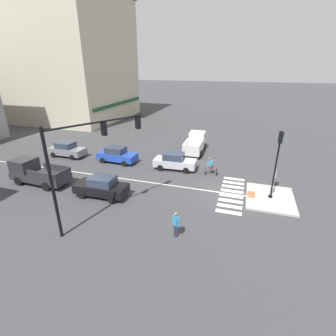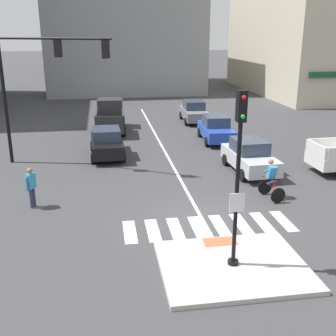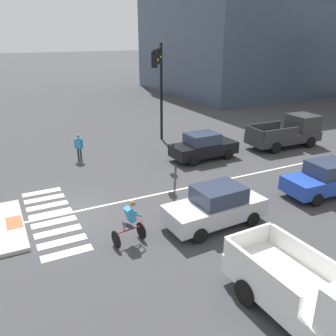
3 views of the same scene
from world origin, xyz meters
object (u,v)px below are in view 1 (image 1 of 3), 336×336
pickup_truck_white_cross_right (195,143)px  car_blue_eastbound_far (117,155)px  car_black_westbound_far (102,187)px  signal_pole (277,159)px  pickup_truck_charcoal_westbound_distant (36,172)px  car_silver_eastbound_mid (175,161)px  cyclist (210,166)px  car_grey_eastbound_distant (67,149)px  pedestrian_at_curb_left (176,223)px  traffic_light_mast (84,154)px

pickup_truck_white_cross_right → car_blue_eastbound_far: bearing=130.4°
car_black_westbound_far → pickup_truck_white_cross_right: pickup_truck_white_cross_right is taller
signal_pole → pickup_truck_charcoal_westbound_distant: signal_pole is taller
car_silver_eastbound_mid → signal_pole: bearing=-112.2°
car_black_westbound_far → car_silver_eastbound_mid: bearing=-28.8°
pickup_truck_charcoal_westbound_distant → cyclist: size_ratio=3.08×
car_blue_eastbound_far → cyclist: 9.85m
car_grey_eastbound_distant → cyclist: 16.04m
cyclist → pedestrian_at_curb_left: bearing=176.8°
signal_pole → pickup_truck_white_cross_right: size_ratio=1.00×
signal_pole → car_silver_eastbound_mid: signal_pole is taller
traffic_light_mast → pedestrian_at_curb_left: traffic_light_mast is taller
signal_pole → cyclist: bearing=57.7°
car_black_westbound_far → traffic_light_mast: bearing=-158.5°
car_grey_eastbound_distant → traffic_light_mast: bearing=-135.9°
signal_pole → pickup_truck_white_cross_right: bearing=39.5°
pickup_truck_white_cross_right → cyclist: (-6.31, -2.74, -0.11)m
car_black_westbound_far → pickup_truck_white_cross_right: size_ratio=0.80×
car_blue_eastbound_far → pickup_truck_white_cross_right: 9.33m
car_blue_eastbound_far → car_silver_eastbound_mid: bearing=-89.7°
car_blue_eastbound_far → car_grey_eastbound_distant: bearing=90.8°
signal_pole → pickup_truck_charcoal_westbound_distant: size_ratio=1.00×
car_blue_eastbound_far → car_grey_eastbound_distant: 6.19m
car_grey_eastbound_distant → car_silver_eastbound_mid: size_ratio=1.00×
car_silver_eastbound_mid → pedestrian_at_curb_left: bearing=-163.5°
traffic_light_mast → pedestrian_at_curb_left: bearing=-87.2°
traffic_light_mast → car_silver_eastbound_mid: size_ratio=1.61×
pickup_truck_charcoal_westbound_distant → car_blue_eastbound_far: bearing=-32.5°
signal_pole → traffic_light_mast: traffic_light_mast is taller
car_black_westbound_far → pickup_truck_white_cross_right: 13.84m
car_blue_eastbound_far → pedestrian_at_curb_left: size_ratio=2.50×
signal_pole → car_blue_eastbound_far: size_ratio=1.23×
car_silver_eastbound_mid → pickup_truck_charcoal_westbound_distant: 12.45m
pickup_truck_charcoal_westbound_distant → pedestrian_at_curb_left: (-3.46, -13.52, 0.00)m
signal_pole → car_grey_eastbound_distant: size_ratio=1.24×
cyclist → pedestrian_at_curb_left: cyclist is taller
pickup_truck_white_cross_right → car_grey_eastbound_distant: bearing=114.7°
traffic_light_mast → car_blue_eastbound_far: size_ratio=1.60×
car_silver_eastbound_mid → pickup_truck_white_cross_right: 6.07m
car_grey_eastbound_distant → pickup_truck_charcoal_westbound_distant: (-6.54, -1.98, 0.17)m
pedestrian_at_curb_left → traffic_light_mast: bearing=92.8°
signal_pole → pedestrian_at_curb_left: signal_pole is taller
signal_pole → car_blue_eastbound_far: bearing=76.8°
traffic_light_mast → car_black_westbound_far: 5.31m
traffic_light_mast → car_black_westbound_far: traffic_light_mast is taller
pickup_truck_charcoal_westbound_distant → traffic_light_mast: bearing=-115.0°
car_black_westbound_far → car_grey_eastbound_distant: bearing=51.3°
traffic_light_mast → cyclist: 12.38m
pickup_truck_white_cross_right → car_silver_eastbound_mid: bearing=172.4°
pickup_truck_white_cross_right → cyclist: bearing=-156.6°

